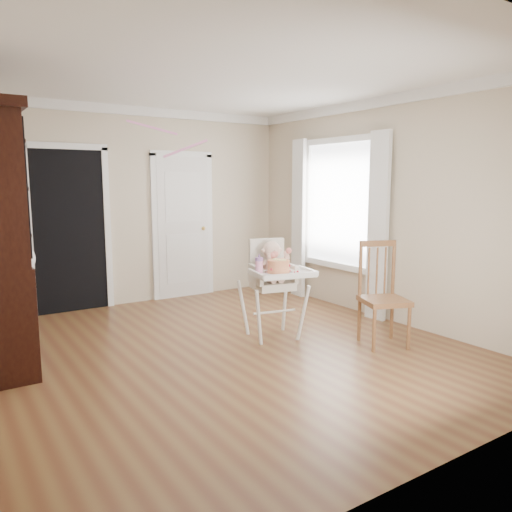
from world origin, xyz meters
TOP-DOWN VIEW (x-y plane):
  - floor at (0.00, 0.00)m, footprint 5.00×5.00m
  - ceiling at (0.00, 0.00)m, footprint 5.00×5.00m
  - wall_back at (0.00, 2.50)m, footprint 4.50×0.00m
  - wall_right at (2.25, 0.00)m, footprint 0.00×5.00m
  - crown_molding at (0.00, 0.00)m, footprint 4.50×5.00m
  - doorway at (-0.90, 2.48)m, footprint 1.06×0.05m
  - closet_door at (0.70, 2.48)m, footprint 0.96×0.09m
  - window_right at (2.18, 0.80)m, footprint 0.13×1.84m
  - high_chair at (0.65, 0.11)m, footprint 0.76×0.88m
  - baby at (0.66, 0.14)m, footprint 0.30×0.26m
  - cake at (0.56, -0.12)m, footprint 0.30×0.30m
  - sippy_cup at (0.40, 0.00)m, footprint 0.08×0.08m
  - dining_chair at (1.48, -0.71)m, footprint 0.57×0.57m
  - streamer at (-0.56, 0.41)m, footprint 0.41×0.32m

SIDE VIEW (x-z plane):
  - floor at x=0.00m, z-range 0.00..0.00m
  - dining_chair at x=1.48m, z-range -0.04..1.04m
  - high_chair at x=0.65m, z-range 0.13..1.23m
  - baby at x=0.66m, z-range 0.60..1.06m
  - cake at x=0.56m, z-range 0.76..0.90m
  - sippy_cup at x=0.40m, z-range 0.75..0.95m
  - closet_door at x=0.70m, z-range -0.04..2.09m
  - doorway at x=-0.90m, z-range 0.00..2.22m
  - window_right at x=2.18m, z-range 0.14..2.44m
  - wall_back at x=0.00m, z-range -0.90..3.60m
  - wall_right at x=2.25m, z-range -1.15..3.85m
  - streamer at x=-0.56m, z-range 2.13..2.28m
  - crown_molding at x=0.00m, z-range 2.58..2.70m
  - ceiling at x=0.00m, z-range 2.70..2.70m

